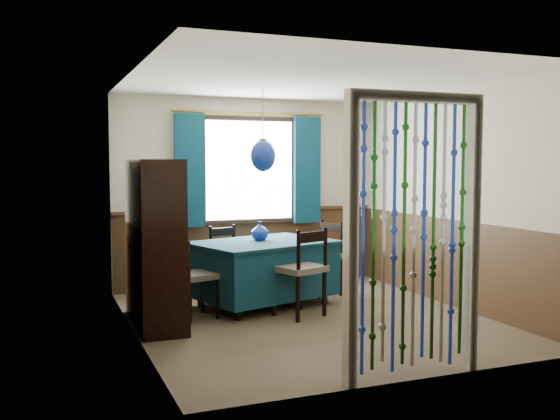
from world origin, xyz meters
name	(u,v)px	position (x,y,z in m)	size (l,w,h in m)	color
floor	(309,319)	(0.00, 0.00, 0.00)	(4.00, 4.00, 0.00)	brown
ceiling	(310,80)	(0.00, 0.00, 2.50)	(4.00, 4.00, 0.00)	silver
wall_back	(248,193)	(0.00, 2.00, 1.25)	(3.60, 3.60, 0.00)	beige
wall_front	(419,217)	(0.00, -2.00, 1.25)	(3.60, 3.60, 0.00)	beige
wall_left	(134,205)	(-1.80, 0.00, 1.25)	(4.00, 4.00, 0.00)	beige
wall_right	(452,198)	(1.80, 0.00, 1.25)	(4.00, 4.00, 0.00)	beige
wainscot_back	(249,248)	(0.00, 1.99, 0.50)	(3.60, 3.60, 0.00)	#452E1A
wainscot_front	(416,315)	(0.00, -1.99, 0.50)	(3.60, 3.60, 0.00)	#452E1A
wainscot_left	(137,284)	(-1.79, 0.00, 0.50)	(4.00, 4.00, 0.00)	#452E1A
wainscot_right	(449,262)	(1.79, 0.00, 0.50)	(4.00, 4.00, 0.00)	#452E1A
window	(249,170)	(0.00, 1.95, 1.55)	(1.32, 0.12, 1.42)	black
doorway	(414,242)	(0.00, -1.94, 1.05)	(1.16, 0.12, 2.18)	silver
dining_table	(263,268)	(-0.24, 0.76, 0.43)	(1.80, 1.49, 0.75)	#0D3445
chair_near	(301,269)	(-0.04, 0.12, 0.51)	(0.61, 0.59, 0.96)	black
chair_far	(229,259)	(-0.44, 1.43, 0.46)	(0.53, 0.52, 0.86)	black
chair_left	(194,276)	(-1.12, 0.47, 0.45)	(0.49, 0.50, 0.85)	black
chair_right	(322,256)	(0.65, 1.05, 0.49)	(0.54, 0.56, 0.92)	black
sideboard	(154,267)	(-1.56, 0.38, 0.59)	(0.47, 1.29, 1.68)	black
pendant_lamp	(263,156)	(-0.24, 0.76, 1.73)	(0.29, 0.29, 0.95)	olive
vase_table	(260,232)	(-0.24, 0.88, 0.85)	(0.19, 0.19, 0.20)	navy
bowl_shelf	(163,211)	(-1.50, 0.16, 1.18)	(0.23, 0.23, 0.06)	beige
vase_sideboard	(154,231)	(-1.50, 0.67, 0.93)	(0.17, 0.17, 0.18)	beige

